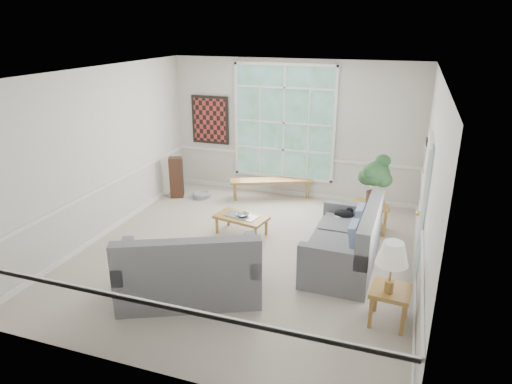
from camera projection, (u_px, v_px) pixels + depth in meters
floor at (247, 253)px, 7.78m from camera, size 5.50×6.00×0.01m
ceiling at (245, 72)px, 6.73m from camera, size 5.50×6.00×0.02m
wall_back at (293, 130)px, 9.92m from camera, size 5.50×0.02×3.00m
wall_front at (144, 253)px, 4.59m from camera, size 5.50×0.02×3.00m
wall_left at (101, 154)px, 8.09m from camera, size 0.02×6.00×3.00m
wall_right at (429, 188)px, 6.42m from camera, size 0.02×6.00×3.00m
window_back at (284, 123)px, 9.89m from camera, size 2.30×0.08×2.40m
entry_door at (422, 202)px, 7.12m from camera, size 0.08×0.90×2.10m
door_sidelight at (423, 211)px, 6.53m from camera, size 0.08×0.26×1.90m
wall_art at (210, 120)px, 10.43m from camera, size 0.90×0.06×1.10m
wall_frame_near at (426, 153)px, 7.97m from camera, size 0.04×0.26×0.32m
wall_frame_far at (425, 147)px, 8.33m from camera, size 0.04×0.26×0.32m
loveseat_right at (343, 236)px, 7.21m from camera, size 1.04×1.95×1.04m
loveseat_front at (189, 262)px, 6.40m from camera, size 2.20×1.74×1.06m
coffee_table at (242, 225)px, 8.43m from camera, size 1.03×0.69×0.35m
pewter_bowl at (243, 215)px, 8.34m from camera, size 0.38×0.38×0.07m
window_bench at (271, 189)px, 10.17m from camera, size 1.80×1.05×0.42m
end_table at (370, 217)px, 8.50m from camera, size 0.70×0.70×0.56m
houseplant at (375, 180)px, 8.23m from camera, size 0.55×0.55×0.94m
side_table at (389, 306)px, 5.89m from camera, size 0.53×0.53×0.50m
table_lamp at (391, 268)px, 5.62m from camera, size 0.50×0.50×0.69m
pet_bed at (202, 195)px, 10.23m from camera, size 0.50×0.50×0.12m
floor_speaker at (176, 177)px, 10.14m from camera, size 0.35×0.32×0.92m
cat at (344, 214)px, 7.81m from camera, size 0.39×0.33×0.16m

